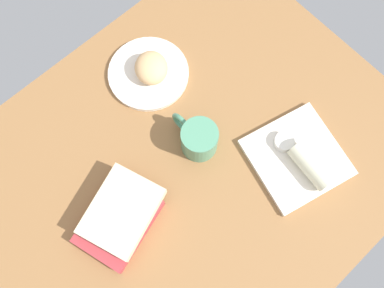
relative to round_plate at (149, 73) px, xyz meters
The scene contains 8 objects.
dining_table 26.87cm from the round_plate, 107.92° to the right, with size 110.00×90.00×4.00cm, color olive.
round_plate is the anchor object (origin of this frame).
scone_pastry 3.71cm from the round_plate, 55.44° to the right, with size 9.64×8.62×5.70cm, color tan.
square_plate 44.75cm from the round_plate, 74.18° to the right, with size 21.72×21.72×1.60cm, color silver.
sauce_cup 40.10cm from the round_plate, 72.37° to the right, with size 4.97×4.97×2.08cm.
breakfast_wrap 48.68cm from the round_plate, 75.38° to the right, with size 5.62×5.62×12.04cm, color beige.
book_stack 39.30cm from the round_plate, 139.71° to the right, with size 24.23×20.01×6.67cm.
coffee_mug 24.15cm from the round_plate, 98.62° to the right, with size 9.15×13.91×8.91cm.
Camera 1 is at (-17.93, -20.57, 103.88)cm, focal length 38.36 mm.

